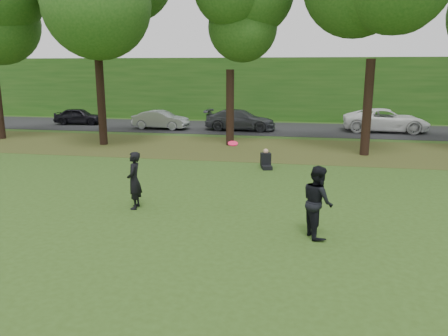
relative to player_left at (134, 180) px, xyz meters
name	(u,v)px	position (x,y,z in m)	size (l,w,h in m)	color
ground	(255,247)	(3.96, -2.32, -0.88)	(120.00, 120.00, 0.00)	#304B17
leaf_litter	(283,150)	(3.96, 10.68, -0.87)	(60.00, 7.00, 0.01)	#423817
street	(289,129)	(3.96, 18.68, -0.87)	(70.00, 7.00, 0.02)	black
far_hedge	(293,89)	(3.96, 24.68, 1.62)	(70.00, 3.00, 5.00)	#1F4F16
player_left	(134,180)	(0.00, 0.00, 0.00)	(0.64, 0.42, 1.76)	black
player_right	(318,202)	(5.41, -1.32, 0.04)	(0.90, 0.70, 1.84)	black
parked_cars	(308,121)	(5.25, 17.93, -0.15)	(36.18, 3.60, 1.53)	black
frisbee	(233,143)	(3.13, -0.64, 1.34)	(0.37, 0.36, 0.14)	#FF1548
seated_person	(266,161)	(3.44, 6.22, -0.57)	(0.59, 0.81, 0.83)	black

